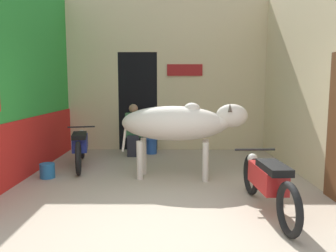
{
  "coord_description": "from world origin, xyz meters",
  "views": [
    {
      "loc": [
        0.1,
        -3.46,
        1.64
      ],
      "look_at": [
        0.06,
        2.14,
        0.93
      ],
      "focal_mm": 35.0,
      "sensor_mm": 36.0,
      "label": 1
    }
  ],
  "objects": [
    {
      "name": "wall_left_shopfront",
      "position": [
        -2.55,
        2.37,
        1.81
      ],
      "size": [
        0.25,
        4.76,
        3.74
      ],
      "color": "green",
      "rests_on": "ground_plane"
    },
    {
      "name": "motorcycle_near",
      "position": [
        1.35,
        0.63,
        0.42
      ],
      "size": [
        0.58,
        2.0,
        0.73
      ],
      "color": "black",
      "rests_on": "ground_plane"
    },
    {
      "name": "cow",
      "position": [
        0.27,
        2.19,
        0.97
      ],
      "size": [
        2.23,
        0.83,
        1.35
      ],
      "color": "beige",
      "rests_on": "ground_plane"
    },
    {
      "name": "wall_right_with_door",
      "position": [
        2.55,
        2.33,
        1.84
      ],
      "size": [
        0.22,
        4.76,
        3.74
      ],
      "color": "beige",
      "rests_on": "ground_plane"
    },
    {
      "name": "bucket",
      "position": [
        -2.08,
        2.17,
        0.13
      ],
      "size": [
        0.26,
        0.26,
        0.26
      ],
      "color": "#23669E",
      "rests_on": "ground_plane"
    },
    {
      "name": "ground_plane",
      "position": [
        0.0,
        0.0,
        0.0
      ],
      "size": [
        30.0,
        30.0,
        0.0
      ],
      "primitive_type": "plane",
      "color": "tan"
    },
    {
      "name": "plastic_stool",
      "position": [
        -0.36,
        4.27,
        0.21
      ],
      "size": [
        0.38,
        0.38,
        0.38
      ],
      "color": "#2856B2",
      "rests_on": "ground_plane"
    },
    {
      "name": "shopkeeper_seated",
      "position": [
        -0.75,
        4.05,
        0.63
      ],
      "size": [
        0.37,
        0.33,
        1.2
      ],
      "color": "#282833",
      "rests_on": "ground_plane"
    },
    {
      "name": "wall_back_with_doorway",
      "position": [
        -0.24,
        5.0,
        1.65
      ],
      "size": [
        4.93,
        0.93,
        3.74
      ],
      "color": "beige",
      "rests_on": "ground_plane"
    },
    {
      "name": "motorcycle_far",
      "position": [
        -1.72,
        3.05,
        0.43
      ],
      "size": [
        0.67,
        2.04,
        0.75
      ],
      "color": "black",
      "rests_on": "ground_plane"
    }
  ]
}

